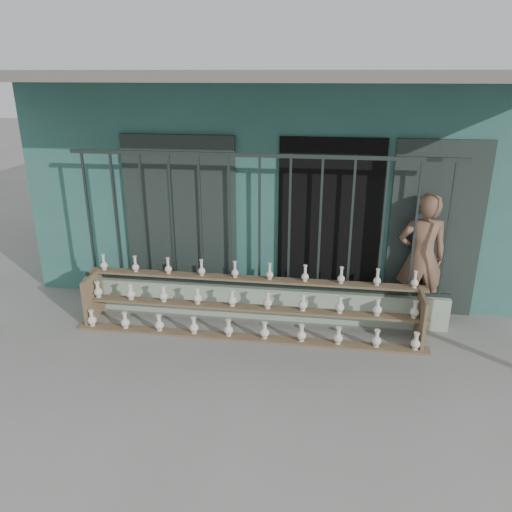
# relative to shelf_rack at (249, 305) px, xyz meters

# --- Properties ---
(ground) EXTENTS (60.00, 60.00, 0.00)m
(ground) POSITION_rel_shelf_rack_xyz_m (0.07, -0.89, -0.36)
(ground) COLOR slate
(workshop_building) EXTENTS (7.40, 6.60, 3.21)m
(workshop_building) POSITION_rel_shelf_rack_xyz_m (0.07, 3.34, 1.26)
(workshop_building) COLOR #2C5E57
(workshop_building) RESTS_ON ground
(parapet_wall) EXTENTS (5.00, 0.20, 0.45)m
(parapet_wall) POSITION_rel_shelf_rack_xyz_m (0.07, 0.41, -0.13)
(parapet_wall) COLOR #99AF96
(parapet_wall) RESTS_ON ground
(security_fence) EXTENTS (5.00, 0.04, 1.80)m
(security_fence) POSITION_rel_shelf_rack_xyz_m (0.07, 0.41, 0.99)
(security_fence) COLOR #283330
(security_fence) RESTS_ON parapet_wall
(shelf_rack) EXTENTS (4.50, 0.68, 0.85)m
(shelf_rack) POSITION_rel_shelf_rack_xyz_m (0.00, 0.00, 0.00)
(shelf_rack) COLOR brown
(shelf_rack) RESTS_ON ground
(elderly_woman) EXTENTS (0.67, 0.47, 1.76)m
(elderly_woman) POSITION_rel_shelf_rack_xyz_m (2.20, 0.68, 0.52)
(elderly_woman) COLOR brown
(elderly_woman) RESTS_ON ground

